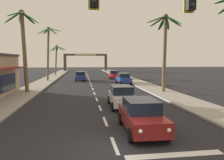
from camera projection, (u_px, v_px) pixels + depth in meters
ground_plane at (117, 152)px, 8.67m from camera, size 220.00×220.00×0.00m
sidewalk_right at (149, 87)px, 29.47m from camera, size 3.20×110.00×0.14m
sidewalk_left at (31, 89)px, 27.28m from camera, size 3.20×110.00×0.14m
lane_markings at (95, 88)px, 28.61m from camera, size 4.28×87.87×0.01m
traffic_signal_mast at (195, 18)px, 8.46m from camera, size 11.71×0.41×7.50m
sedan_lead_at_stop_bar at (141, 115)px, 11.11m from camera, size 2.01×4.48×1.68m
sedan_third_in_queue at (122, 96)px, 17.10m from camera, size 2.05×4.49×1.68m
sedan_oncoming_far at (80, 76)px, 39.30m from camera, size 2.02×4.48×1.68m
sedan_parked_nearest_kerb at (114, 75)px, 43.18m from camera, size 2.01×4.48×1.68m
sedan_parked_mid_kerb at (124, 78)px, 34.06m from camera, size 2.04×4.49×1.68m
palm_left_second at (23, 39)px, 23.68m from camera, size 3.89×4.16×9.30m
palm_left_third at (48, 43)px, 37.77m from camera, size 4.26×4.26×9.64m
palm_left_farthest at (56, 53)px, 51.95m from camera, size 4.24×4.54×7.47m
palm_right_second at (165, 39)px, 24.28m from camera, size 4.37×4.15×8.96m
town_gateway_arch at (86, 60)px, 74.62m from camera, size 15.08×0.90×6.07m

